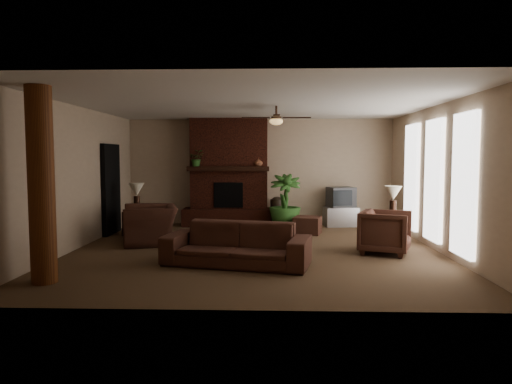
{
  "coord_description": "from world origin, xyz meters",
  "views": [
    {
      "loc": [
        0.3,
        -8.76,
        1.81
      ],
      "look_at": [
        0.0,
        0.4,
        1.1
      ],
      "focal_mm": 32.17,
      "sensor_mm": 36.0,
      "label": 1
    }
  ],
  "objects_px": {
    "sofa": "(237,237)",
    "lamp_right": "(393,195)",
    "armchair_left": "(150,218)",
    "side_table_right": "(390,230)",
    "ottoman": "(307,225)",
    "lamp_left": "(137,192)",
    "coffee_table": "(235,228)",
    "armchair_right": "(385,230)",
    "side_table_left": "(137,223)",
    "floor_vase": "(277,209)",
    "floor_plant": "(285,214)",
    "log_column": "(41,186)",
    "tv_stand": "(341,217)"
  },
  "relations": [
    {
      "from": "ottoman",
      "to": "tv_stand",
      "type": "bearing_deg",
      "value": 51.4
    },
    {
      "from": "armchair_left",
      "to": "side_table_right",
      "type": "xyz_separation_m",
      "value": [
        5.02,
        0.18,
        -0.25
      ]
    },
    {
      "from": "coffee_table",
      "to": "lamp_left",
      "type": "distance_m",
      "value": 2.81
    },
    {
      "from": "log_column",
      "to": "coffee_table",
      "type": "height_order",
      "value": "log_column"
    },
    {
      "from": "side_table_left",
      "to": "lamp_left",
      "type": "distance_m",
      "value": 0.73
    },
    {
      "from": "ottoman",
      "to": "lamp_left",
      "type": "relative_size",
      "value": 0.92
    },
    {
      "from": "floor_plant",
      "to": "lamp_left",
      "type": "bearing_deg",
      "value": -166.45
    },
    {
      "from": "sofa",
      "to": "tv_stand",
      "type": "distance_m",
      "value": 4.98
    },
    {
      "from": "armchair_left",
      "to": "armchair_right",
      "type": "relative_size",
      "value": 1.36
    },
    {
      "from": "armchair_left",
      "to": "tv_stand",
      "type": "distance_m",
      "value": 5.01
    },
    {
      "from": "armchair_right",
      "to": "lamp_right",
      "type": "relative_size",
      "value": 1.37
    },
    {
      "from": "sofa",
      "to": "lamp_left",
      "type": "xyz_separation_m",
      "value": [
        -2.54,
        2.93,
        0.53
      ]
    },
    {
      "from": "lamp_left",
      "to": "lamp_right",
      "type": "xyz_separation_m",
      "value": [
        5.66,
        -0.88,
        0.0
      ]
    },
    {
      "from": "tv_stand",
      "to": "sofa",
      "type": "bearing_deg",
      "value": -126.97
    },
    {
      "from": "armchair_left",
      "to": "side_table_right",
      "type": "bearing_deg",
      "value": 76.05
    },
    {
      "from": "sofa",
      "to": "tv_stand",
      "type": "height_order",
      "value": "sofa"
    },
    {
      "from": "lamp_right",
      "to": "side_table_right",
      "type": "bearing_deg",
      "value": 173.13
    },
    {
      "from": "log_column",
      "to": "side_table_right",
      "type": "distance_m",
      "value": 6.7
    },
    {
      "from": "floor_plant",
      "to": "floor_vase",
      "type": "bearing_deg",
      "value": 107.49
    },
    {
      "from": "lamp_left",
      "to": "tv_stand",
      "type": "bearing_deg",
      "value": 16.31
    },
    {
      "from": "floor_plant",
      "to": "armchair_left",
      "type": "bearing_deg",
      "value": -146.56
    },
    {
      "from": "ottoman",
      "to": "side_table_right",
      "type": "relative_size",
      "value": 1.09
    },
    {
      "from": "floor_vase",
      "to": "side_table_left",
      "type": "xyz_separation_m",
      "value": [
        -3.26,
        -1.48,
        -0.16
      ]
    },
    {
      "from": "floor_vase",
      "to": "floor_plant",
      "type": "xyz_separation_m",
      "value": [
        0.19,
        -0.61,
        -0.04
      ]
    },
    {
      "from": "log_column",
      "to": "sofa",
      "type": "relative_size",
      "value": 1.16
    },
    {
      "from": "coffee_table",
      "to": "ottoman",
      "type": "distance_m",
      "value": 2.26
    },
    {
      "from": "floor_vase",
      "to": "log_column",
      "type": "bearing_deg",
      "value": -121.53
    },
    {
      "from": "tv_stand",
      "to": "floor_plant",
      "type": "distance_m",
      "value": 1.6
    },
    {
      "from": "floor_plant",
      "to": "lamp_left",
      "type": "distance_m",
      "value": 3.61
    },
    {
      "from": "tv_stand",
      "to": "side_table_left",
      "type": "distance_m",
      "value": 5.13
    },
    {
      "from": "lamp_right",
      "to": "side_table_left",
      "type": "bearing_deg",
      "value": 171.51
    },
    {
      "from": "tv_stand",
      "to": "floor_plant",
      "type": "height_order",
      "value": "floor_plant"
    },
    {
      "from": "ottoman",
      "to": "floor_plant",
      "type": "height_order",
      "value": "floor_plant"
    },
    {
      "from": "log_column",
      "to": "lamp_left",
      "type": "relative_size",
      "value": 4.31
    },
    {
      "from": "armchair_right",
      "to": "floor_plant",
      "type": "distance_m",
      "value": 3.3
    },
    {
      "from": "tv_stand",
      "to": "lamp_left",
      "type": "bearing_deg",
      "value": -171.99
    },
    {
      "from": "log_column",
      "to": "lamp_left",
      "type": "height_order",
      "value": "log_column"
    },
    {
      "from": "armchair_right",
      "to": "side_table_left",
      "type": "height_order",
      "value": "armchair_right"
    },
    {
      "from": "sofa",
      "to": "armchair_right",
      "type": "relative_size",
      "value": 2.71
    },
    {
      "from": "sofa",
      "to": "floor_plant",
      "type": "relative_size",
      "value": 1.74
    },
    {
      "from": "armchair_left",
      "to": "lamp_right",
      "type": "distance_m",
      "value": 5.09
    },
    {
      "from": "coffee_table",
      "to": "side_table_right",
      "type": "distance_m",
      "value": 3.26
    },
    {
      "from": "side_table_left",
      "to": "tv_stand",
      "type": "bearing_deg",
      "value": 16.71
    },
    {
      "from": "side_table_right",
      "to": "armchair_right",
      "type": "bearing_deg",
      "value": -109.0
    },
    {
      "from": "armchair_right",
      "to": "floor_vase",
      "type": "xyz_separation_m",
      "value": [
        -1.98,
        3.38,
        -0.01
      ]
    },
    {
      "from": "sofa",
      "to": "ottoman",
      "type": "bearing_deg",
      "value": 78.0
    },
    {
      "from": "sofa",
      "to": "lamp_right",
      "type": "bearing_deg",
      "value": 45.61
    },
    {
      "from": "floor_vase",
      "to": "lamp_left",
      "type": "xyz_separation_m",
      "value": [
        -3.27,
        -1.44,
        0.57
      ]
    },
    {
      "from": "floor_vase",
      "to": "lamp_left",
      "type": "distance_m",
      "value": 3.61
    },
    {
      "from": "armchair_right",
      "to": "floor_vase",
      "type": "bearing_deg",
      "value": 52.15
    }
  ]
}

